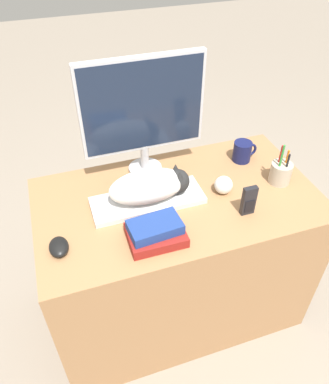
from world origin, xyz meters
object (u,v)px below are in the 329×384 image
at_px(monitor, 143,109).
at_px(coffee_mug, 243,151).
at_px(phone, 249,201).
at_px(baseball, 223,185).
at_px(keyboard, 148,200).
at_px(pen_cup, 281,172).
at_px(cat, 152,185).
at_px(book_stack, 156,232).
at_px(computer_mouse, 59,247).

xyz_separation_m(monitor, coffee_mug, (0.45, -0.07, -0.26)).
bearing_deg(coffee_mug, phone, -114.28).
height_order(baseball, phone, phone).
xyz_separation_m(keyboard, pen_cup, (0.58, -0.05, 0.04)).
bearing_deg(cat, pen_cup, -5.09).
height_order(coffee_mug, book_stack, coffee_mug).
relative_size(baseball, book_stack, 0.37).
xyz_separation_m(computer_mouse, coffee_mug, (0.88, 0.29, 0.03)).
bearing_deg(coffee_mug, monitor, 171.50).
distance_m(cat, coffee_mug, 0.51).
bearing_deg(book_stack, cat, 76.29).
bearing_deg(baseball, cat, 172.98).
distance_m(computer_mouse, phone, 0.73).
bearing_deg(pen_cup, coffee_mug, 111.61).
relative_size(keyboard, phone, 3.55).
height_order(computer_mouse, baseball, baseball).
bearing_deg(cat, phone, -28.70).
distance_m(computer_mouse, book_stack, 0.35).
bearing_deg(monitor, coffee_mug, -8.50).
relative_size(keyboard, computer_mouse, 4.71).
bearing_deg(keyboard, baseball, -6.59).
xyz_separation_m(monitor, computer_mouse, (-0.43, -0.36, -0.29)).
relative_size(cat, coffee_mug, 2.88).
distance_m(keyboard, cat, 0.08).
bearing_deg(keyboard, coffee_mug, 16.31).
distance_m(monitor, baseball, 0.45).
xyz_separation_m(coffee_mug, phone, (-0.15, -0.33, 0.02)).
relative_size(cat, pen_cup, 1.71).
distance_m(cat, book_stack, 0.21).
height_order(pen_cup, book_stack, pen_cup).
bearing_deg(monitor, book_stack, -101.18).
relative_size(cat, baseball, 4.36).
xyz_separation_m(keyboard, computer_mouse, (-0.37, -0.14, 0.01)).
bearing_deg(monitor, baseball, -43.35).
relative_size(pen_cup, baseball, 2.55).
relative_size(coffee_mug, phone, 0.90).
xyz_separation_m(keyboard, monitor, (0.05, 0.21, 0.29)).
xyz_separation_m(pen_cup, phone, (-0.23, -0.13, 0.01)).
relative_size(coffee_mug, pen_cup, 0.59).
bearing_deg(baseball, keyboard, 173.41).
bearing_deg(keyboard, cat, 0.00).
bearing_deg(keyboard, phone, -27.35).
distance_m(cat, monitor, 0.31).
relative_size(keyboard, cat, 1.36).
distance_m(baseball, book_stack, 0.38).
xyz_separation_m(keyboard, baseball, (0.32, -0.04, 0.03)).
bearing_deg(phone, computer_mouse, 176.95).
relative_size(keyboard, book_stack, 2.20).
height_order(computer_mouse, pen_cup, pen_cup).
bearing_deg(cat, baseball, -7.02).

